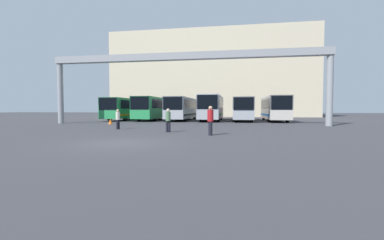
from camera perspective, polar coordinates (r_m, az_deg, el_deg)
ground_plane at (r=12.31m, az=-15.67°, el=-5.01°), size 200.00×200.00×0.00m
building_backdrop at (r=57.98m, az=4.40°, el=9.75°), size 42.67×12.00×17.89m
overhead_gantry at (r=26.46m, az=-1.98°, el=12.20°), size 28.22×0.80×7.24m
bus_slot_0 at (r=38.52m, az=-14.12°, el=2.64°), size 2.57×11.78×3.04m
bus_slot_1 at (r=37.28m, az=-8.19°, el=2.80°), size 2.55×12.23×3.16m
bus_slot_2 at (r=36.21m, az=-2.01°, el=2.78°), size 2.53×12.17×3.09m
bus_slot_3 at (r=35.41m, az=4.45°, el=2.99°), size 2.59×11.76×3.33m
bus_slot_4 at (r=35.41m, az=11.10°, el=2.65°), size 2.44×12.02×2.99m
bus_slot_5 at (r=35.12m, az=17.84°, el=2.70°), size 2.45×10.74×3.13m
pedestrian_near_right at (r=15.39m, az=4.12°, el=0.04°), size 0.37×0.37×1.76m
pedestrian_near_left at (r=20.79m, az=-16.14°, el=0.30°), size 0.33×0.33×1.57m
pedestrian_mid_left at (r=17.54m, az=-5.33°, el=0.07°), size 0.33×0.33×1.61m
traffic_cone at (r=27.89m, az=-17.69°, el=-0.32°), size 0.41×0.41×0.57m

